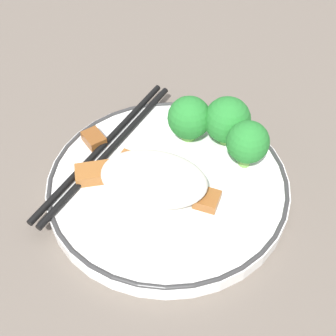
# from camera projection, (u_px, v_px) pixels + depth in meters

# --- Properties ---
(ground_plane) EXTENTS (3.00, 3.00, 0.00)m
(ground_plane) POSITION_uv_depth(u_px,v_px,m) (168.00, 190.00, 0.52)
(ground_plane) COLOR #665B51
(plate) EXTENTS (0.26, 0.26, 0.02)m
(plate) POSITION_uv_depth(u_px,v_px,m) (168.00, 184.00, 0.51)
(plate) COLOR white
(plate) RESTS_ON ground_plane
(rice_mound) EXTENTS (0.11, 0.07, 0.05)m
(rice_mound) POSITION_uv_depth(u_px,v_px,m) (154.00, 179.00, 0.47)
(rice_mound) COLOR white
(rice_mound) RESTS_ON plate
(broccoli_back_left) EXTENTS (0.05, 0.05, 0.06)m
(broccoli_back_left) POSITION_uv_depth(u_px,v_px,m) (248.00, 142.00, 0.50)
(broccoli_back_left) COLOR #72AD4C
(broccoli_back_left) RESTS_ON plate
(broccoli_back_center) EXTENTS (0.05, 0.05, 0.06)m
(broccoli_back_center) POSITION_uv_depth(u_px,v_px,m) (227.00, 120.00, 0.52)
(broccoli_back_center) COLOR #72AD4C
(broccoli_back_center) RESTS_ON plate
(broccoli_back_right) EXTENTS (0.05, 0.05, 0.06)m
(broccoli_back_right) POSITION_uv_depth(u_px,v_px,m) (189.00, 118.00, 0.53)
(broccoli_back_right) COLOR #72AD4C
(broccoli_back_right) RESTS_ON plate
(meat_near_front) EXTENTS (0.05, 0.04, 0.01)m
(meat_near_front) POSITION_uv_depth(u_px,v_px,m) (94.00, 173.00, 0.50)
(meat_near_front) COLOR #995B28
(meat_near_front) RESTS_ON plate
(meat_near_left) EXTENTS (0.03, 0.03, 0.01)m
(meat_near_left) POSITION_uv_depth(u_px,v_px,m) (130.00, 164.00, 0.51)
(meat_near_left) COLOR #995B28
(meat_near_left) RESTS_ON plate
(meat_near_right) EXTENTS (0.03, 0.03, 0.01)m
(meat_near_right) POSITION_uv_depth(u_px,v_px,m) (207.00, 200.00, 0.48)
(meat_near_right) COLOR brown
(meat_near_right) RESTS_ON plate
(meat_near_back) EXTENTS (0.03, 0.03, 0.01)m
(meat_near_back) POSITION_uv_depth(u_px,v_px,m) (94.00, 139.00, 0.54)
(meat_near_back) COLOR brown
(meat_near_back) RESTS_ON plate
(chopsticks) EXTENTS (0.09, 0.24, 0.01)m
(chopsticks) POSITION_uv_depth(u_px,v_px,m) (106.00, 148.00, 0.53)
(chopsticks) COLOR black
(chopsticks) RESTS_ON plate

